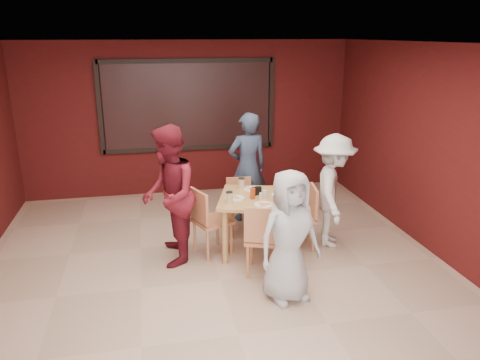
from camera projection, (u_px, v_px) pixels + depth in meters
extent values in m
plane|color=tan|center=(220.00, 280.00, 5.76)|extent=(7.00, 7.00, 0.00)
cube|color=black|center=(188.00, 106.00, 8.49)|extent=(3.00, 0.02, 1.50)
cube|color=#AF7848|center=(258.00, 198.00, 6.31)|extent=(1.26, 1.26, 0.04)
cylinder|color=#AF7848|center=(231.00, 214.00, 6.84)|extent=(0.07, 0.07, 0.75)
cylinder|color=#AF7848|center=(287.00, 216.00, 6.78)|extent=(0.07, 0.07, 0.75)
cylinder|color=#AF7848|center=(225.00, 237.00, 6.08)|extent=(0.07, 0.07, 0.75)
cylinder|color=#AF7848|center=(287.00, 239.00, 6.01)|extent=(0.07, 0.07, 0.75)
cylinder|color=silver|center=(264.00, 205.00, 6.00)|extent=(0.26, 0.26, 0.01)
cone|color=#EAC052|center=(264.00, 204.00, 6.00)|extent=(0.23, 0.23, 0.02)
cylinder|color=beige|center=(276.00, 202.00, 5.92)|extent=(0.09, 0.09, 0.14)
cylinder|color=black|center=(277.00, 196.00, 5.89)|extent=(0.09, 0.09, 0.01)
cylinder|color=silver|center=(253.00, 189.00, 6.60)|extent=(0.26, 0.26, 0.01)
cone|color=#EAC052|center=(253.00, 188.00, 6.59)|extent=(0.23, 0.23, 0.02)
cylinder|color=beige|center=(241.00, 183.00, 6.64)|extent=(0.09, 0.09, 0.14)
cylinder|color=black|center=(241.00, 178.00, 6.62)|extent=(0.09, 0.09, 0.01)
cylinder|color=silver|center=(235.00, 198.00, 6.24)|extent=(0.26, 0.26, 0.01)
cone|color=#EAC052|center=(235.00, 197.00, 6.23)|extent=(0.23, 0.23, 0.02)
cylinder|color=beige|center=(229.00, 198.00, 6.07)|extent=(0.09, 0.09, 0.14)
cylinder|color=black|center=(229.00, 192.00, 6.05)|extent=(0.09, 0.09, 0.01)
cylinder|color=silver|center=(281.00, 195.00, 6.36)|extent=(0.26, 0.26, 0.01)
cone|color=#EAC052|center=(281.00, 194.00, 6.35)|extent=(0.23, 0.23, 0.02)
cylinder|color=beige|center=(285.00, 187.00, 6.49)|extent=(0.09, 0.09, 0.14)
cylinder|color=black|center=(285.00, 182.00, 6.47)|extent=(0.09, 0.09, 0.01)
cylinder|color=silver|center=(265.00, 194.00, 6.27)|extent=(0.06, 0.06, 0.10)
cylinder|color=silver|center=(261.00, 196.00, 6.21)|extent=(0.05, 0.05, 0.08)
cylinder|color=#A42F0B|center=(253.00, 194.00, 6.21)|extent=(0.07, 0.07, 0.15)
cube|color=black|center=(257.00, 191.00, 6.37)|extent=(0.13, 0.08, 0.11)
cube|color=#CA794E|center=(265.00, 238.00, 5.82)|extent=(0.59, 0.59, 0.04)
cylinder|color=#CA794E|center=(280.00, 251.00, 6.04)|extent=(0.04, 0.04, 0.45)
cylinder|color=#CA794E|center=(252.00, 249.00, 6.09)|extent=(0.04, 0.04, 0.45)
cylinder|color=#CA794E|center=(278.00, 264.00, 5.69)|extent=(0.04, 0.04, 0.45)
cylinder|color=#CA794E|center=(248.00, 262.00, 5.74)|extent=(0.04, 0.04, 0.45)
cube|color=#CA794E|center=(263.00, 225.00, 5.54)|extent=(0.44, 0.19, 0.44)
cube|color=#CA794E|center=(240.00, 206.00, 7.12)|extent=(0.41, 0.41, 0.04)
cylinder|color=#CA794E|center=(232.00, 223.00, 7.02)|extent=(0.03, 0.03, 0.38)
cylinder|color=#CA794E|center=(252.00, 222.00, 7.06)|extent=(0.03, 0.03, 0.38)
cylinder|color=#CA794E|center=(229.00, 215.00, 7.31)|extent=(0.03, 0.03, 0.38)
cylinder|color=#CA794E|center=(249.00, 214.00, 7.35)|extent=(0.03, 0.03, 0.38)
cube|color=#CA794E|center=(239.00, 188.00, 7.22)|extent=(0.39, 0.05, 0.37)
cube|color=#CA794E|center=(212.00, 221.00, 6.35)|extent=(0.59, 0.59, 0.04)
cylinder|color=#CA794E|center=(231.00, 239.00, 6.38)|extent=(0.04, 0.04, 0.44)
cylinder|color=#CA794E|center=(217.00, 230.00, 6.67)|extent=(0.04, 0.04, 0.44)
cylinder|color=#CA794E|center=(208.00, 246.00, 6.18)|extent=(0.04, 0.04, 0.44)
cylinder|color=#CA794E|center=(195.00, 236.00, 6.48)|extent=(0.04, 0.04, 0.44)
cube|color=#CA794E|center=(199.00, 206.00, 6.17)|extent=(0.20, 0.44, 0.43)
cube|color=#CA794E|center=(299.00, 218.00, 6.54)|extent=(0.49, 0.49, 0.04)
cylinder|color=#CA794E|center=(284.00, 228.00, 6.76)|extent=(0.04, 0.04, 0.42)
cylinder|color=#CA794E|center=(288.00, 238.00, 6.43)|extent=(0.04, 0.04, 0.42)
cylinder|color=#CA794E|center=(308.00, 228.00, 6.78)|extent=(0.04, 0.04, 0.42)
cylinder|color=#CA794E|center=(313.00, 238.00, 6.45)|extent=(0.04, 0.04, 0.42)
cube|color=#CA794E|center=(314.00, 201.00, 6.47)|extent=(0.10, 0.43, 0.41)
imported|color=#AFAFAF|center=(289.00, 236.00, 5.16)|extent=(0.84, 0.66, 1.53)
imported|color=#303D56|center=(248.00, 167.00, 7.42)|extent=(0.69, 0.51, 1.75)
imported|color=maroon|center=(169.00, 196.00, 6.00)|extent=(0.75, 0.93, 1.83)
imported|color=silver|center=(333.00, 191.00, 6.53)|extent=(0.90, 1.17, 1.60)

